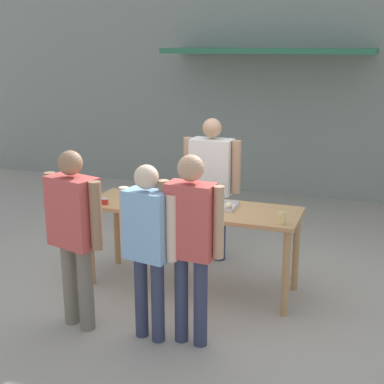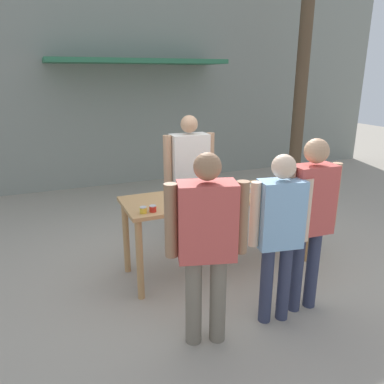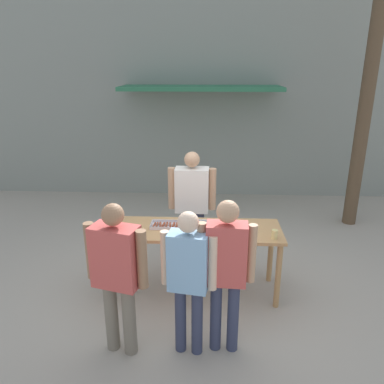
# 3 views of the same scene
# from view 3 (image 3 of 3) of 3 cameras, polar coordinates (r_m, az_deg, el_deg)

# --- Properties ---
(ground_plane) EXTENTS (24.00, 24.00, 0.00)m
(ground_plane) POSITION_cam_3_polar(r_m,az_deg,el_deg) (5.14, 0.17, -14.75)
(ground_plane) COLOR #A39989
(building_facade_back) EXTENTS (12.00, 1.11, 4.50)m
(building_facade_back) POSITION_cam_3_polar(r_m,az_deg,el_deg) (8.28, 1.43, 14.78)
(building_facade_back) COLOR gray
(building_facade_back) RESTS_ON ground
(serving_table) EXTENTS (2.21, 0.72, 0.90)m
(serving_table) POSITION_cam_3_polar(r_m,az_deg,el_deg) (4.75, 0.18, -6.84)
(serving_table) COLOR tan
(serving_table) RESTS_ON ground
(food_tray_sausages) EXTENTS (0.41, 0.24, 0.04)m
(food_tray_sausages) POSITION_cam_3_polar(r_m,az_deg,el_deg) (4.76, -3.83, -5.08)
(food_tray_sausages) COLOR silver
(food_tray_sausages) RESTS_ON serving_table
(food_tray_buns) EXTENTS (0.47, 0.29, 0.07)m
(food_tray_buns) POSITION_cam_3_polar(r_m,az_deg,el_deg) (4.73, 2.94, -5.14)
(food_tray_buns) COLOR silver
(food_tray_buns) RESTS_ON serving_table
(condiment_jar_mustard) EXTENTS (0.07, 0.07, 0.06)m
(condiment_jar_mustard) POSITION_cam_3_polar(r_m,az_deg,el_deg) (4.60, -12.16, -6.14)
(condiment_jar_mustard) COLOR gold
(condiment_jar_mustard) RESTS_ON serving_table
(condiment_jar_ketchup) EXTENTS (0.07, 0.07, 0.06)m
(condiment_jar_ketchup) POSITION_cam_3_polar(r_m,az_deg,el_deg) (4.58, -10.98, -6.18)
(condiment_jar_ketchup) COLOR #B22319
(condiment_jar_ketchup) RESTS_ON serving_table
(beer_cup) EXTENTS (0.07, 0.07, 0.11)m
(beer_cup) POSITION_cam_3_polar(r_m,az_deg,el_deg) (4.52, 12.46, -6.33)
(beer_cup) COLOR #DBC67A
(beer_cup) RESTS_ON serving_table
(person_server_behind_table) EXTENTS (0.69, 0.27, 1.69)m
(person_server_behind_table) POSITION_cam_3_polar(r_m,az_deg,el_deg) (5.43, -0.00, -1.05)
(person_server_behind_table) COLOR #333851
(person_server_behind_table) RESTS_ON ground
(person_customer_holding_hotdog) EXTENTS (0.64, 0.36, 1.64)m
(person_customer_holding_hotdog) POSITION_cam_3_polar(r_m,az_deg,el_deg) (3.78, -11.40, -11.37)
(person_customer_holding_hotdog) COLOR #756B5B
(person_customer_holding_hotdog) RESTS_ON ground
(person_customer_with_cup) EXTENTS (0.57, 0.24, 1.66)m
(person_customer_with_cup) POSITION_cam_3_polar(r_m,az_deg,el_deg) (3.72, 5.21, -10.98)
(person_customer_with_cup) COLOR #333851
(person_customer_with_cup) RESTS_ON ground
(person_customer_waiting_in_line) EXTENTS (0.55, 0.27, 1.56)m
(person_customer_waiting_in_line) POSITION_cam_3_polar(r_m,az_deg,el_deg) (3.71, -0.51, -12.13)
(person_customer_waiting_in_line) COLOR #333851
(person_customer_waiting_in_line) RESTS_ON ground
(utility_pole) EXTENTS (1.10, 0.24, 5.20)m
(utility_pole) POSITION_cam_3_polar(r_m,az_deg,el_deg) (7.18, 25.49, 15.73)
(utility_pole) COLOR brown
(utility_pole) RESTS_ON ground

